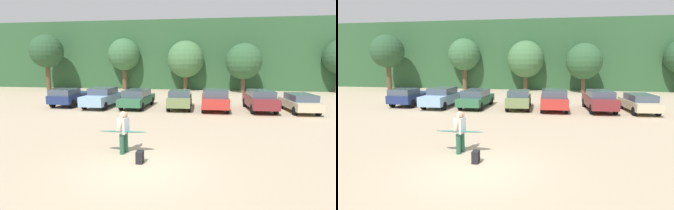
% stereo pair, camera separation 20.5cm
% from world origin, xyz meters
% --- Properties ---
extents(ground_plane, '(120.00, 120.00, 0.00)m').
position_xyz_m(ground_plane, '(0.00, 0.00, 0.00)').
color(ground_plane, tan).
extents(hillside_ridge, '(108.00, 12.00, 8.94)m').
position_xyz_m(hillside_ridge, '(0.00, 33.16, 4.47)').
color(hillside_ridge, '#2D5633').
rests_on(hillside_ridge, ground_plane).
extents(tree_far_right, '(4.17, 4.17, 7.01)m').
position_xyz_m(tree_far_right, '(-18.40, 24.24, 4.88)').
color(tree_far_right, brown).
rests_on(tree_far_right, ground_plane).
extents(tree_center_right, '(4.10, 4.10, 6.57)m').
position_xyz_m(tree_center_right, '(-8.90, 26.35, 4.48)').
color(tree_center_right, brown).
rests_on(tree_center_right, ground_plane).
extents(tree_center_left, '(4.57, 4.57, 6.20)m').
position_xyz_m(tree_center_left, '(-0.91, 26.31, 3.90)').
color(tree_center_left, brown).
rests_on(tree_center_left, ground_plane).
extents(tree_left, '(4.16, 4.16, 5.73)m').
position_xyz_m(tree_left, '(5.99, 24.65, 3.64)').
color(tree_left, brown).
rests_on(tree_left, ground_plane).
extents(parked_car_navy, '(2.06, 4.30, 1.47)m').
position_xyz_m(parked_car_navy, '(-9.25, 12.64, 0.78)').
color(parked_car_navy, navy).
rests_on(parked_car_navy, ground_plane).
extents(parked_car_sky_blue, '(2.01, 4.82, 1.55)m').
position_xyz_m(parked_car_sky_blue, '(-6.32, 12.50, 0.80)').
color(parked_car_sky_blue, '#84ADD1').
rests_on(parked_car_sky_blue, ground_plane).
extents(parked_car_forest_green, '(1.98, 4.73, 1.43)m').
position_xyz_m(parked_car_forest_green, '(-3.49, 12.61, 0.77)').
color(parked_car_forest_green, '#2D6642').
rests_on(parked_car_forest_green, ground_plane).
extents(parked_car_olive_green, '(1.93, 4.18, 1.44)m').
position_xyz_m(parked_car_olive_green, '(-0.05, 12.51, 0.78)').
color(parked_car_olive_green, '#6B7F4C').
rests_on(parked_car_olive_green, ground_plane).
extents(parked_car_red, '(2.05, 4.17, 1.58)m').
position_xyz_m(parked_car_red, '(2.62, 12.22, 0.83)').
color(parked_car_red, '#B72D28').
rests_on(parked_car_red, ground_plane).
extents(parked_car_maroon, '(2.04, 4.85, 1.54)m').
position_xyz_m(parked_car_maroon, '(5.95, 12.62, 0.83)').
color(parked_car_maroon, maroon).
rests_on(parked_car_maroon, ground_plane).
extents(parked_car_champagne, '(2.05, 4.35, 1.34)m').
position_xyz_m(parked_car_champagne, '(8.69, 12.40, 0.73)').
color(parked_car_champagne, beige).
rests_on(parked_car_champagne, ground_plane).
extents(person_adult, '(0.39, 0.76, 1.71)m').
position_xyz_m(person_adult, '(-1.07, 1.63, 0.96)').
color(person_adult, '#26593F').
rests_on(person_adult, ground_plane).
extents(surfboard_teal, '(1.97, 0.65, 0.24)m').
position_xyz_m(surfboard_teal, '(-1.09, 1.65, 0.88)').
color(surfboard_teal, teal).
extents(backpack_dropped, '(0.24, 0.34, 0.45)m').
position_xyz_m(backpack_dropped, '(-0.15, 0.64, 0.22)').
color(backpack_dropped, black).
rests_on(backpack_dropped, ground_plane).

